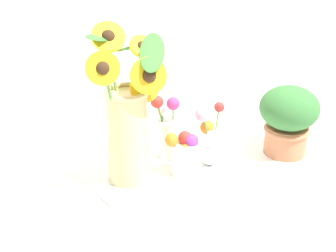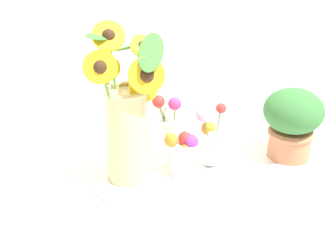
{
  "view_description": "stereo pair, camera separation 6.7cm",
  "coord_description": "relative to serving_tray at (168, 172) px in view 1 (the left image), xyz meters",
  "views": [
    {
      "loc": [
        -0.36,
        -0.97,
        0.68
      ],
      "look_at": [
        0.02,
        0.07,
        0.15
      ],
      "focal_mm": 50.0,
      "sensor_mm": 36.0,
      "label": 1
    },
    {
      "loc": [
        -0.3,
        -0.99,
        0.68
      ],
      "look_at": [
        0.02,
        0.07,
        0.15
      ],
      "focal_mm": 50.0,
      "sensor_mm": 36.0,
      "label": 2
    }
  ],
  "objects": [
    {
      "name": "ground_plane",
      "position": [
        -0.02,
        -0.07,
        -0.01
      ],
      "size": [
        6.0,
        6.0,
        0.0
      ],
      "primitive_type": "plane",
      "color": "white"
    },
    {
      "name": "serving_tray",
      "position": [
        0.0,
        0.0,
        0.0
      ],
      "size": [
        0.41,
        0.41,
        0.02
      ],
      "color": "white",
      "rests_on": "ground_plane"
    },
    {
      "name": "mason_jar_sunflowers",
      "position": [
        -0.11,
        -0.0,
        0.17
      ],
      "size": [
        0.23,
        0.23,
        0.41
      ],
      "color": "#D1B77A",
      "rests_on": "serving_tray"
    },
    {
      "name": "vase_small_center",
      "position": [
        0.04,
        -0.03,
        0.07
      ],
      "size": [
        0.09,
        0.07,
        0.12
      ],
      "color": "white",
      "rests_on": "serving_tray"
    },
    {
      "name": "vase_bulb_right",
      "position": [
        0.12,
        -0.0,
        0.09
      ],
      "size": [
        0.1,
        0.08,
        0.17
      ],
      "color": "white",
      "rests_on": "serving_tray"
    },
    {
      "name": "vase_small_back",
      "position": [
        0.04,
        0.08,
        0.08
      ],
      "size": [
        0.1,
        0.08,
        0.19
      ],
      "color": "white",
      "rests_on": "serving_tray"
    },
    {
      "name": "potted_plant",
      "position": [
        0.37,
        0.0,
        0.11
      ],
      "size": [
        0.17,
        0.17,
        0.21
      ],
      "color": "#B7704C",
      "rests_on": "ground_plane"
    }
  ]
}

